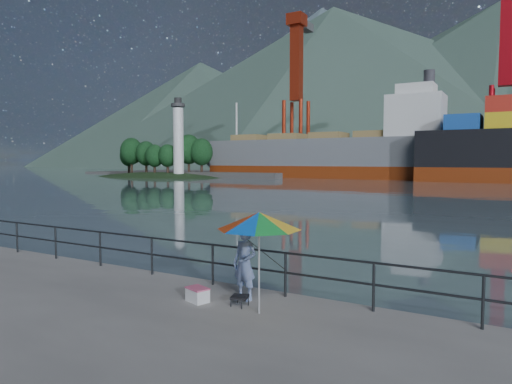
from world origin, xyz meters
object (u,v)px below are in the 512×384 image
Objects in this scene: cooler_bag at (198,295)px; bulk_carrier at (339,154)px; fisherman at (245,264)px; beach_umbrella at (259,221)px.

cooler_bag is 76.77m from bulk_carrier.
fisherman is 0.73× the size of beach_umbrella.
beach_umbrella is at bearing 19.10° from cooler_bag.
fisherman is 1.23m from cooler_bag.
beach_umbrella is at bearing -71.49° from bulk_carrier.
beach_umbrella reaches higher than cooler_bag.
fisherman is at bearing 57.13° from cooler_bag.
bulk_carrier reaches higher than cooler_bag.
bulk_carrier reaches higher than fisherman.
fisherman is 3.32× the size of cooler_bag.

